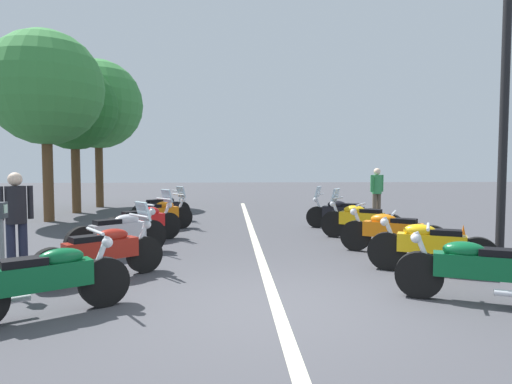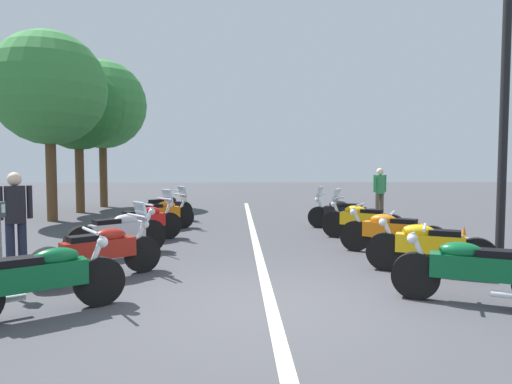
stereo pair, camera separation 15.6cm
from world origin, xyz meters
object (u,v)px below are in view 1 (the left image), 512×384
Objects in this scene: motorcycle_left_row_3 at (144,222)px; bystander_0 at (377,189)px; traffic_cone_0 at (463,241)px; motorcycle_right_row_2 at (391,232)px; motorcycle_right_row_3 at (360,220)px; parking_meter at (1,231)px; motorcycle_left_row_4 at (160,214)px; motorcycle_left_row_0 at (47,279)px; motorcycle_left_row_2 at (119,233)px; motorcycle_right_row_0 at (477,269)px; street_lamp_twin_globe at (506,50)px; motorcycle_right_row_1 at (430,246)px; motorcycle_left_row_1 at (103,251)px; roadside_tree_2 at (45,88)px; motorcycle_right_row_4 at (342,213)px; bystander_2 at (16,214)px; roadside_tree_0 at (74,108)px; motorcycle_left_row_5 at (162,208)px; roadside_tree_1 at (98,105)px.

bystander_0 is (4.14, -6.91, 0.52)m from motorcycle_left_row_3.
motorcycle_right_row_2 is at bearing 81.44° from traffic_cone_0.
motorcycle_right_row_3 is 1.37× the size of parking_meter.
motorcycle_left_row_4 is 0.92× the size of motorcycle_right_row_2.
motorcycle_left_row_2 reaches higher than motorcycle_left_row_0.
motorcycle_right_row_0 is (-6.74, -5.10, -0.01)m from motorcycle_left_row_4.
motorcycle_right_row_3 reaches higher than traffic_cone_0.
bystander_0 is (7.32, -0.33, -2.70)m from street_lamp_twin_globe.
traffic_cone_0 is (-1.91, -6.63, -0.18)m from motorcycle_left_row_3.
motorcycle_right_row_1 is (1.79, -5.46, 0.01)m from motorcycle_left_row_0.
motorcycle_left_row_3 reaches higher than motorcycle_right_row_0.
motorcycle_left_row_1 is at bearing 26.68° from motorcycle_right_row_1.
roadside_tree_2 is (7.21, 10.32, 0.50)m from street_lamp_twin_globe.
motorcycle_right_row_4 reaches higher than motorcycle_left_row_2.
roadside_tree_2 reaches higher than motorcycle_left_row_1.
bystander_2 reaches higher than motorcycle_left_row_0.
roadside_tree_0 reaches higher than bystander_2.
street_lamp_twin_globe is at bearing 132.21° from motorcycle_right_row_4.
motorcycle_left_row_1 is at bearing 50.75° from motorcycle_right_row_2.
motorcycle_right_row_4 is at bearing 40.21° from parking_meter.
traffic_cone_0 is at bearing -129.21° from roadside_tree_0.
roadside_tree_0 reaches higher than motorcycle_right_row_1.
motorcycle_left_row_1 is 10.21m from bystander_0.
roadside_tree_0 is (11.64, 3.59, 3.45)m from motorcycle_left_row_0.
motorcycle_left_row_5 is at bearing -11.07° from motorcycle_right_row_2.
motorcycle_right_row_2 is (-1.70, -5.25, -0.01)m from motorcycle_left_row_3.
motorcycle_right_row_4 is 1.16× the size of bystander_2.
bystander_2 reaches higher than motorcycle_left_row_5.
roadside_tree_2 is at bearing 9.42° from motorcycle_right_row_3.
motorcycle_left_row_3 is 3.44m from motorcycle_left_row_5.
traffic_cone_0 is 15.35m from roadside_tree_1.
motorcycle_right_row_2 reaches higher than motorcycle_left_row_5.
bystander_2 is at bearing 87.62° from street_lamp_twin_globe.
motorcycle_right_row_0 is at bearing 121.79° from motorcycle_right_row_2.
motorcycle_right_row_1 is at bearing -143.91° from roadside_tree_1.
motorcycle_left_row_4 reaches higher than motorcycle_right_row_4.
motorcycle_left_row_2 is at bearing -135.18° from motorcycle_left_row_3.
motorcycle_right_row_2 reaches higher than motorcycle_left_row_0.
motorcycle_left_row_0 is 14.86m from roadside_tree_1.
motorcycle_left_row_2 is at bearing 65.25° from parking_meter.
motorcycle_left_row_5 is (1.60, 0.18, -0.01)m from motorcycle_left_row_4.
roadside_tree_0 is at bearing 73.53° from motorcycle_left_row_0.
motorcycle_left_row_1 is 13.33m from roadside_tree_1.
motorcycle_right_row_2 is 1.40m from traffic_cone_0.
motorcycle_left_row_2 reaches higher than motorcycle_left_row_5.
roadside_tree_2 is at bearing -13.33° from motorcycle_right_row_1.
motorcycle_left_row_0 is 2.83× the size of traffic_cone_0.
street_lamp_twin_globe is at bearing -36.93° from motorcycle_left_row_1.
motorcycle_left_row_2 is 9.61m from roadside_tree_0.
bystander_0 is at bearing 42.46° from parking_meter.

